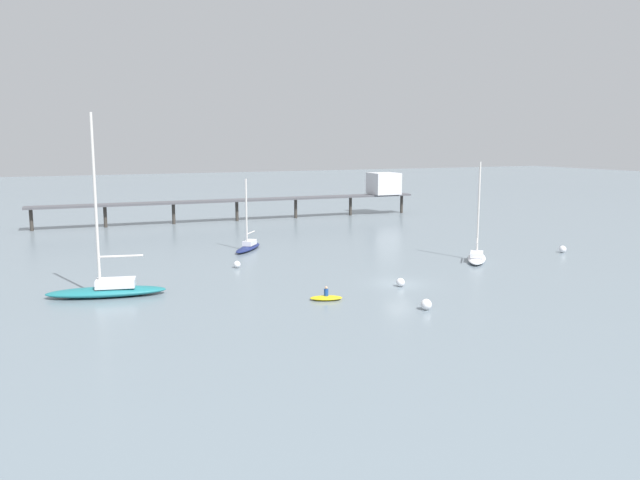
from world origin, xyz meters
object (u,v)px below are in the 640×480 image
(sailboat_navy, at_px, (248,245))
(mooring_buoy_far, at_px, (237,264))
(sailboat_white, at_px, (477,255))
(sailboat_teal, at_px, (108,287))
(mooring_buoy_outer, at_px, (400,282))
(dinghy_yellow, at_px, (326,297))
(mooring_buoy_inner, at_px, (426,304))
(pier, at_px, (323,191))
(mooring_buoy_mid, at_px, (563,249))

(sailboat_navy, bearing_deg, mooring_buoy_far, -114.18)
(sailboat_white, bearing_deg, sailboat_navy, 140.35)
(sailboat_teal, relative_size, mooring_buoy_outer, 19.85)
(sailboat_white, bearing_deg, dinghy_yellow, -158.34)
(mooring_buoy_outer, bearing_deg, mooring_buoy_far, 127.42)
(mooring_buoy_inner, xyz_separation_m, mooring_buoy_outer, (2.32, 7.51, -0.05))
(pier, bearing_deg, mooring_buoy_inner, -107.05)
(sailboat_white, bearing_deg, mooring_buoy_inner, -137.92)
(sailboat_teal, bearing_deg, mooring_buoy_mid, 0.11)
(sailboat_navy, distance_m, mooring_buoy_mid, 36.20)
(dinghy_yellow, distance_m, mooring_buoy_mid, 34.94)
(sailboat_navy, bearing_deg, pier, 50.65)
(pier, distance_m, sailboat_teal, 58.22)
(mooring_buoy_outer, bearing_deg, sailboat_navy, 105.10)
(dinghy_yellow, xyz_separation_m, mooring_buoy_inner, (5.65, -5.85, 0.21))
(mooring_buoy_inner, xyz_separation_m, mooring_buoy_mid, (28.19, 14.54, -0.02))
(mooring_buoy_far, bearing_deg, pier, 54.21)
(pier, distance_m, mooring_buoy_far, 44.53)
(sailboat_white, xyz_separation_m, dinghy_yellow, (-21.65, -8.60, -0.41))
(sailboat_white, xyz_separation_m, sailboat_navy, (-20.02, 16.59, -0.05))
(sailboat_navy, xyz_separation_m, mooring_buoy_inner, (4.02, -31.04, -0.14))
(sailboat_white, distance_m, mooring_buoy_mid, 12.20)
(pier, bearing_deg, dinghy_yellow, -114.27)
(pier, height_order, mooring_buoy_outer, pier)
(sailboat_navy, distance_m, mooring_buoy_outer, 24.37)
(pier, distance_m, sailboat_white, 43.16)
(sailboat_teal, xyz_separation_m, sailboat_navy, (17.50, 16.60, -0.19))
(sailboat_teal, distance_m, mooring_buoy_far, 14.93)
(sailboat_teal, distance_m, mooring_buoy_inner, 25.92)
(mooring_buoy_outer, bearing_deg, mooring_buoy_mid, 15.20)
(mooring_buoy_far, bearing_deg, sailboat_teal, -152.06)
(pier, xyz_separation_m, sailboat_teal, (-39.13, -42.97, -3.59))
(sailboat_teal, distance_m, mooring_buoy_mid, 49.72)
(sailboat_teal, height_order, mooring_buoy_inner, sailboat_teal)
(dinghy_yellow, height_order, mooring_buoy_inner, dinghy_yellow)
(sailboat_navy, xyz_separation_m, mooring_buoy_outer, (6.35, -23.53, -0.19))
(pier, bearing_deg, mooring_buoy_mid, -76.12)
(mooring_buoy_inner, bearing_deg, sailboat_white, 42.08)
(mooring_buoy_far, bearing_deg, dinghy_yellow, -80.23)
(mooring_buoy_outer, bearing_deg, sailboat_teal, 163.79)
(dinghy_yellow, bearing_deg, pier, 65.73)
(sailboat_teal, height_order, sailboat_white, sailboat_teal)
(sailboat_navy, bearing_deg, mooring_buoy_inner, -82.61)
(mooring_buoy_far, bearing_deg, sailboat_navy, 65.82)
(mooring_buoy_far, height_order, mooring_buoy_mid, mooring_buoy_mid)
(dinghy_yellow, relative_size, mooring_buoy_mid, 3.52)
(pier, xyz_separation_m, sailboat_navy, (-21.63, -26.37, -3.78))
(mooring_buoy_mid, bearing_deg, pier, 103.88)
(mooring_buoy_inner, bearing_deg, mooring_buoy_far, 111.25)
(dinghy_yellow, height_order, mooring_buoy_outer, dinghy_yellow)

